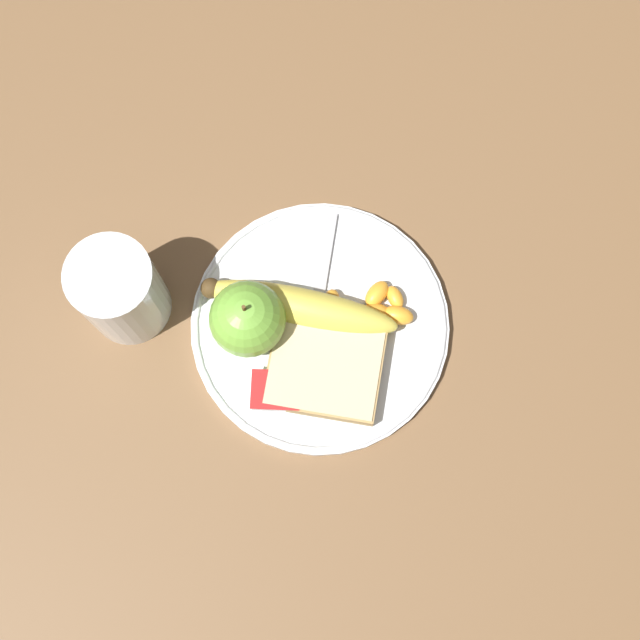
{
  "coord_description": "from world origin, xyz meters",
  "views": [
    {
      "loc": [
        -0.01,
        0.21,
        0.89
      ],
      "look_at": [
        0.0,
        0.0,
        0.03
      ],
      "focal_mm": 50.0,
      "sensor_mm": 36.0,
      "label": 1
    }
  ],
  "objects": [
    {
      "name": "orange_segment_0",
      "position": [
        -0.01,
        -0.02,
        0.02
      ],
      "size": [
        0.03,
        0.04,
        0.02
      ],
      "color": "#F9A32D",
      "rests_on": "plate"
    },
    {
      "name": "fork",
      "position": [
        0.0,
        -0.01,
        0.01
      ],
      "size": [
        0.04,
        0.19,
        0.0
      ],
      "rotation": [
        0.0,
        0.0,
        14.02
      ],
      "color": "#B2B2B7",
      "rests_on": "plate"
    },
    {
      "name": "banana",
      "position": [
        0.02,
        -0.01,
        0.03
      ],
      "size": [
        0.2,
        0.07,
        0.04
      ],
      "color": "#E0CC4C",
      "rests_on": "plate"
    },
    {
      "name": "plate",
      "position": [
        0.0,
        0.0,
        0.01
      ],
      "size": [
        0.26,
        0.26,
        0.01
      ],
      "color": "silver",
      "rests_on": "ground_plane"
    },
    {
      "name": "orange_segment_2",
      "position": [
        -0.06,
        -0.03,
        0.02
      ],
      "size": [
        0.03,
        0.04,
        0.02
      ],
      "color": "#F9A32D",
      "rests_on": "plate"
    },
    {
      "name": "bread_slice",
      "position": [
        -0.01,
        0.04,
        0.02
      ],
      "size": [
        0.12,
        0.12,
        0.02
      ],
      "color": "#AB8751",
      "rests_on": "plate"
    },
    {
      "name": "ground_plane",
      "position": [
        0.0,
        0.0,
        0.0
      ],
      "size": [
        3.0,
        3.0,
        0.0
      ],
      "primitive_type": "plane",
      "color": "brown"
    },
    {
      "name": "jam_packet",
      "position": [
        0.04,
        0.07,
        0.02
      ],
      "size": [
        0.05,
        0.04,
        0.02
      ],
      "color": "silver",
      "rests_on": "plate"
    },
    {
      "name": "juice_glass",
      "position": [
        0.19,
        -0.02,
        0.05
      ],
      "size": [
        0.08,
        0.08,
        0.11
      ],
      "color": "silver",
      "rests_on": "ground_plane"
    },
    {
      "name": "orange_segment_3",
      "position": [
        -0.06,
        0.01,
        0.02
      ],
      "size": [
        0.03,
        0.03,
        0.02
      ],
      "color": "#F9A32D",
      "rests_on": "plate"
    },
    {
      "name": "orange_segment_4",
      "position": [
        -0.08,
        -0.01,
        0.02
      ],
      "size": [
        0.03,
        0.02,
        0.02
      ],
      "color": "#F9A32D",
      "rests_on": "plate"
    },
    {
      "name": "orange_segment_1",
      "position": [
        -0.05,
        -0.01,
        0.02
      ],
      "size": [
        0.04,
        0.03,
        0.02
      ],
      "color": "#F9A32D",
      "rests_on": "plate"
    },
    {
      "name": "orange_segment_5",
      "position": [
        -0.07,
        -0.03,
        0.02
      ],
      "size": [
        0.02,
        0.03,
        0.01
      ],
      "color": "#F9A32D",
      "rests_on": "plate"
    },
    {
      "name": "orange_segment_6",
      "position": [
        -0.02,
        0.0,
        0.02
      ],
      "size": [
        0.04,
        0.04,
        0.02
      ],
      "color": "#F9A32D",
      "rests_on": "plate"
    },
    {
      "name": "apple",
      "position": [
        0.07,
        0.01,
        0.05
      ],
      "size": [
        0.08,
        0.08,
        0.08
      ],
      "color": "#72B23D",
      "rests_on": "plate"
    }
  ]
}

